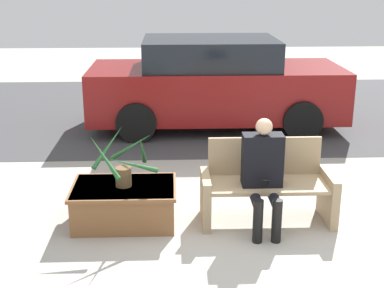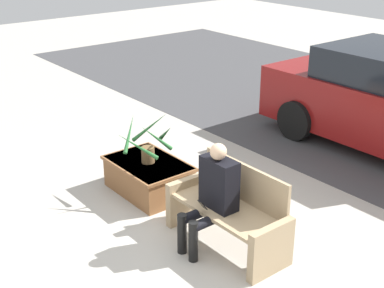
{
  "view_description": "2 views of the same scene",
  "coord_description": "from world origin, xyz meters",
  "px_view_note": "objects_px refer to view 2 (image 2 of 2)",
  "views": [
    {
      "loc": [
        -0.88,
        -4.83,
        2.67
      ],
      "look_at": [
        -0.66,
        0.65,
        0.9
      ],
      "focal_mm": 50.0,
      "sensor_mm": 36.0,
      "label": 1
    },
    {
      "loc": [
        3.93,
        -2.9,
        3.35
      ],
      "look_at": [
        -0.66,
        0.75,
        0.9
      ],
      "focal_mm": 50.0,
      "sensor_mm": 36.0,
      "label": 2
    }
  ],
  "objects_px": {
    "bench": "(230,211)",
    "person_seated": "(213,192)",
    "planter_box": "(149,176)",
    "potted_plant": "(148,144)"
  },
  "relations": [
    {
      "from": "bench",
      "to": "person_seated",
      "type": "distance_m",
      "value": 0.33
    },
    {
      "from": "person_seated",
      "to": "planter_box",
      "type": "xyz_separation_m",
      "value": [
        -1.5,
        0.17,
        -0.43
      ]
    },
    {
      "from": "bench",
      "to": "person_seated",
      "type": "bearing_deg",
      "value": -113.23
    },
    {
      "from": "potted_plant",
      "to": "person_seated",
      "type": "bearing_deg",
      "value": -6.48
    },
    {
      "from": "bench",
      "to": "person_seated",
      "type": "relative_size",
      "value": 1.2
    },
    {
      "from": "person_seated",
      "to": "potted_plant",
      "type": "distance_m",
      "value": 1.5
    },
    {
      "from": "planter_box",
      "to": "person_seated",
      "type": "bearing_deg",
      "value": -6.53
    },
    {
      "from": "bench",
      "to": "planter_box",
      "type": "relative_size",
      "value": 1.28
    },
    {
      "from": "bench",
      "to": "planter_box",
      "type": "height_order",
      "value": "bench"
    },
    {
      "from": "potted_plant",
      "to": "bench",
      "type": "bearing_deg",
      "value": 0.59
    }
  ]
}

